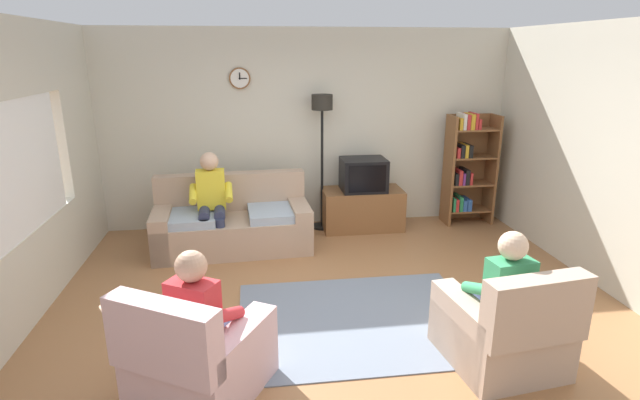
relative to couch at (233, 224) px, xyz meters
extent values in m
plane|color=#9E6B42|center=(1.06, -1.76, -0.31)|extent=(12.00, 12.00, 0.00)
cube|color=beige|center=(1.06, 0.90, 1.04)|extent=(6.20, 0.12, 2.70)
cylinder|color=brown|center=(0.15, 0.82, 1.74)|extent=(0.28, 0.03, 0.28)
cylinder|color=white|center=(0.15, 0.81, 1.74)|extent=(0.24, 0.01, 0.24)
cube|color=black|center=(0.15, 0.80, 1.77)|extent=(0.02, 0.01, 0.09)
cube|color=black|center=(0.19, 0.80, 1.74)|extent=(0.11, 0.01, 0.01)
cube|color=beige|center=(-1.80, -1.76, 0.09)|extent=(0.12, 5.80, 0.80)
cube|color=beige|center=(-1.80, 0.34, 1.09)|extent=(0.12, 1.10, 1.20)
cube|color=white|center=(-1.77, -1.46, 1.09)|extent=(0.04, 2.00, 1.30)
cube|color=white|center=(-1.80, -1.46, 1.09)|extent=(0.03, 1.90, 1.20)
cube|color=beige|center=(3.92, -1.76, 1.04)|extent=(0.12, 5.80, 2.70)
cube|color=tan|center=(0.00, -0.05, -0.10)|extent=(1.94, 0.95, 0.42)
cube|color=tan|center=(-0.02, 0.31, 0.35)|extent=(1.91, 0.31, 0.48)
cube|color=tan|center=(0.84, -0.01, -0.03)|extent=(0.27, 0.85, 0.56)
cube|color=tan|center=(-0.84, -0.10, -0.03)|extent=(0.27, 0.85, 0.56)
cube|color=#9EADBC|center=(0.51, -0.08, 0.16)|extent=(0.64, 0.71, 0.10)
cube|color=#9EADBC|center=(-0.49, -0.13, 0.16)|extent=(0.64, 0.71, 0.10)
cube|color=brown|center=(1.77, 0.49, -0.03)|extent=(1.10, 0.56, 0.56)
cube|color=black|center=(1.77, 0.75, -0.01)|extent=(1.10, 0.04, 0.03)
cube|color=black|center=(1.77, 0.47, 0.47)|extent=(0.60, 0.48, 0.44)
cube|color=black|center=(1.77, 0.23, 0.47)|extent=(0.50, 0.01, 0.36)
cube|color=brown|center=(3.01, 0.54, 0.46)|extent=(0.04, 0.36, 1.55)
cube|color=brown|center=(3.65, 0.54, 0.46)|extent=(0.04, 0.36, 1.55)
cube|color=brown|center=(3.33, 0.71, 0.46)|extent=(0.64, 0.02, 1.55)
cube|color=brown|center=(3.33, 0.54, -0.12)|extent=(0.60, 0.34, 0.02)
cube|color=#267F4C|center=(3.08, 0.52, -0.01)|extent=(0.04, 0.28, 0.20)
cube|color=red|center=(3.12, 0.52, -0.02)|extent=(0.04, 0.28, 0.18)
cube|color=#267F4C|center=(3.18, 0.52, 0.00)|extent=(0.05, 0.28, 0.21)
cube|color=#2D59A5|center=(3.24, 0.52, -0.03)|extent=(0.06, 0.28, 0.16)
cube|color=#2D59A5|center=(3.31, 0.52, -0.03)|extent=(0.06, 0.28, 0.16)
cube|color=brown|center=(3.33, 0.54, 0.27)|extent=(0.60, 0.34, 0.02)
cube|color=black|center=(3.08, 0.52, 0.36)|extent=(0.05, 0.28, 0.16)
cube|color=red|center=(3.14, 0.52, 0.38)|extent=(0.05, 0.28, 0.21)
cube|color=#72338C|center=(3.19, 0.52, 0.36)|extent=(0.03, 0.28, 0.17)
cube|color=black|center=(3.24, 0.52, 0.39)|extent=(0.06, 0.28, 0.21)
cube|color=red|center=(3.30, 0.52, 0.37)|extent=(0.04, 0.28, 0.17)
cube|color=brown|center=(3.33, 0.54, 0.66)|extent=(0.60, 0.34, 0.02)
cube|color=red|center=(3.08, 0.52, 0.74)|extent=(0.04, 0.28, 0.14)
cube|color=black|center=(3.14, 0.52, 0.76)|extent=(0.05, 0.28, 0.18)
cube|color=gold|center=(3.19, 0.52, 0.76)|extent=(0.05, 0.28, 0.18)
cube|color=black|center=(3.25, 0.52, 0.75)|extent=(0.05, 0.28, 0.17)
cube|color=brown|center=(3.33, 0.54, 1.04)|extent=(0.60, 0.34, 0.02)
cube|color=gold|center=(3.08, 0.52, 1.13)|extent=(0.04, 0.28, 0.16)
cube|color=silver|center=(3.13, 0.52, 1.16)|extent=(0.04, 0.28, 0.21)
cube|color=red|center=(3.19, 0.52, 1.16)|extent=(0.05, 0.28, 0.20)
cube|color=gold|center=(3.24, 0.52, 1.16)|extent=(0.06, 0.28, 0.21)
cube|color=red|center=(3.30, 0.52, 1.16)|extent=(0.04, 0.28, 0.22)
cube|color=red|center=(3.35, 0.52, 1.13)|extent=(0.04, 0.28, 0.14)
cylinder|color=black|center=(1.22, 0.59, -0.30)|extent=(0.28, 0.28, 0.03)
cylinder|color=black|center=(1.22, 0.59, 0.54)|extent=(0.04, 0.04, 1.70)
cylinder|color=black|center=(1.22, 0.59, 1.44)|extent=(0.28, 0.28, 0.20)
cube|color=beige|center=(-0.13, -2.75, -0.11)|extent=(1.12, 1.13, 0.40)
cube|color=beige|center=(-0.32, -3.07, 0.34)|extent=(0.78, 0.56, 0.50)
cube|color=beige|center=(-0.38, -2.58, -0.03)|extent=(0.58, 0.79, 0.56)
cube|color=beige|center=(0.13, -2.89, -0.03)|extent=(0.58, 0.79, 0.56)
cube|color=tan|center=(2.18, -2.70, -0.11)|extent=(0.90, 0.94, 0.40)
cube|color=tan|center=(2.22, -3.07, 0.34)|extent=(0.82, 0.28, 0.50)
cube|color=tan|center=(1.88, -2.72, -0.03)|extent=(0.30, 0.82, 0.56)
cube|color=tan|center=(2.47, -2.64, -0.03)|extent=(0.30, 0.82, 0.56)
cube|color=slate|center=(1.20, -1.95, -0.31)|extent=(2.20, 1.70, 0.01)
cube|color=yellow|center=(-0.24, 0.00, 0.47)|extent=(0.35, 0.22, 0.48)
sphere|color=#D8AD8C|center=(-0.24, -0.01, 0.82)|extent=(0.22, 0.22, 0.22)
cylinder|color=#2D334C|center=(-0.14, -0.19, 0.23)|extent=(0.15, 0.39, 0.13)
cylinder|color=#2D334C|center=(-0.32, -0.20, 0.23)|extent=(0.15, 0.39, 0.13)
cylinder|color=#2D334C|center=(-0.13, -0.38, -0.05)|extent=(0.12, 0.12, 0.52)
cylinder|color=#2D334C|center=(-0.31, -0.39, -0.05)|extent=(0.12, 0.12, 0.52)
cylinder|color=yellow|center=(-0.02, -0.09, 0.45)|extent=(0.11, 0.34, 0.20)
cylinder|color=yellow|center=(-0.44, -0.12, 0.45)|extent=(0.11, 0.34, 0.20)
cube|color=red|center=(-0.16, -2.79, 0.35)|extent=(0.39, 0.34, 0.48)
sphere|color=tan|center=(-0.15, -2.79, 0.70)|extent=(0.22, 0.22, 0.22)
cylinder|color=#2D334C|center=(-0.14, -2.58, 0.11)|extent=(0.30, 0.39, 0.13)
cylinder|color=#2D334C|center=(0.01, -2.68, 0.11)|extent=(0.30, 0.39, 0.13)
cylinder|color=#2D334C|center=(-0.04, -2.42, -0.11)|extent=(0.15, 0.15, 0.40)
cylinder|color=#2D334C|center=(0.11, -2.51, -0.11)|extent=(0.15, 0.15, 0.40)
cylinder|color=red|center=(-0.29, -2.60, 0.33)|extent=(0.25, 0.33, 0.20)
cylinder|color=red|center=(0.07, -2.81, 0.33)|extent=(0.25, 0.33, 0.20)
cube|color=#338C59|center=(2.18, -2.75, 0.35)|extent=(0.36, 0.24, 0.48)
sphere|color=beige|center=(2.18, -2.74, 0.70)|extent=(0.22, 0.22, 0.22)
cylinder|color=#2D334C|center=(2.07, -2.57, 0.11)|extent=(0.18, 0.39, 0.13)
cylinder|color=#2D334C|center=(2.25, -2.55, 0.11)|extent=(0.18, 0.39, 0.13)
cylinder|color=#2D334C|center=(2.05, -2.38, -0.11)|extent=(0.12, 0.12, 0.40)
cylinder|color=#2D334C|center=(2.23, -2.36, -0.11)|extent=(0.12, 0.12, 0.40)
cylinder|color=#338C59|center=(1.96, -2.68, 0.33)|extent=(0.13, 0.34, 0.20)
cylinder|color=#338C59|center=(2.38, -2.62, 0.33)|extent=(0.13, 0.34, 0.20)
camera|label=1|loc=(0.29, -5.93, 2.09)|focal=27.73mm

